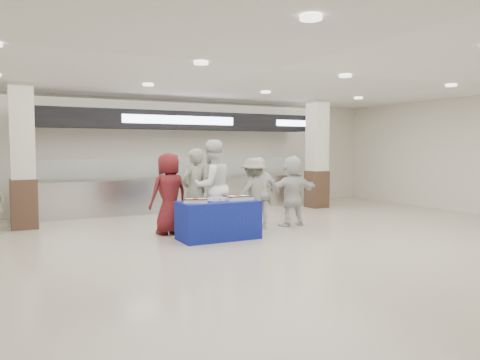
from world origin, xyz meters
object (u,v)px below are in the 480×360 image
sheet_cake_right (238,197)px  cupcake_tray (218,199)px  chef_short (260,193)px  civilian_white (292,191)px  chef_tall (212,187)px  display_table (218,220)px  civilian_maroon (169,194)px  soldier_a (195,192)px  sheet_cake_left (196,200)px  soldier_b (254,194)px

sheet_cake_right → cupcake_tray: sheet_cake_right is taller
cupcake_tray → chef_short: 1.44m
civilian_white → cupcake_tray: bearing=14.2°
chef_tall → civilian_white: size_ratio=1.21×
chef_short → civilian_white: bearing=-175.9°
display_table → civilian_maroon: size_ratio=0.92×
display_table → civilian_white: bearing=17.0°
chef_tall → chef_short: bearing=172.0°
soldier_a → chef_short: soldier_a is taller
sheet_cake_right → chef_short: size_ratio=0.33×
cupcake_tray → civilian_maroon: civilian_maroon is taller
cupcake_tray → civilian_white: (2.15, 0.60, 0.02)m
sheet_cake_right → soldier_a: soldier_a is taller
sheet_cake_left → chef_short: chef_short is taller
display_table → soldier_a: soldier_a is taller
sheet_cake_right → cupcake_tray: (-0.43, 0.03, -0.02)m
display_table → sheet_cake_right: size_ratio=2.98×
sheet_cake_left → chef_tall: 0.91m
cupcake_tray → soldier_b: 1.29m
soldier_a → chef_short: size_ratio=1.12×
sheet_cake_right → soldier_b: size_ratio=0.33×
soldier_a → chef_tall: chef_tall is taller
sheet_cake_right → chef_short: bearing=35.7°
soldier_b → display_table: bearing=22.6°
display_table → chef_short: 1.53m
chef_short → soldier_b: size_ratio=1.01×
chef_short → cupcake_tray: bearing=28.9°
chef_short → sheet_cake_right: bearing=39.8°
display_table → soldier_b: size_ratio=0.99×
sheet_cake_left → sheet_cake_right: sheet_cake_right is taller
cupcake_tray → civilian_white: civilian_white is taller
chef_short → civilian_white: 0.84m
sheet_cake_right → civilian_maroon: size_ratio=0.31×
chef_tall → soldier_b: chef_tall is taller
chef_short → civilian_maroon: bearing=-4.7°
civilian_maroon → soldier_a: (0.44, -0.31, 0.04)m
chef_short → soldier_b: (-0.17, 0.00, -0.01)m
cupcake_tray → soldier_b: bearing=28.0°
civilian_white → display_table: bearing=15.0°
display_table → sheet_cake_right: sheet_cake_right is taller
chef_tall → soldier_b: size_ratio=1.25×
sheet_cake_right → chef_short: (0.88, 0.63, -0.01)m
cupcake_tray → soldier_b: (1.14, 0.60, 0.00)m
sheet_cake_left → soldier_b: size_ratio=0.35×
sheet_cake_left → soldier_b: bearing=21.5°
civilian_maroon → civilian_white: size_ratio=1.05×
soldier_a → soldier_b: bearing=164.1°
display_table → chef_tall: bearing=77.9°
sheet_cake_left → cupcake_tray: size_ratio=1.11×
civilian_maroon → soldier_b: 1.86m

